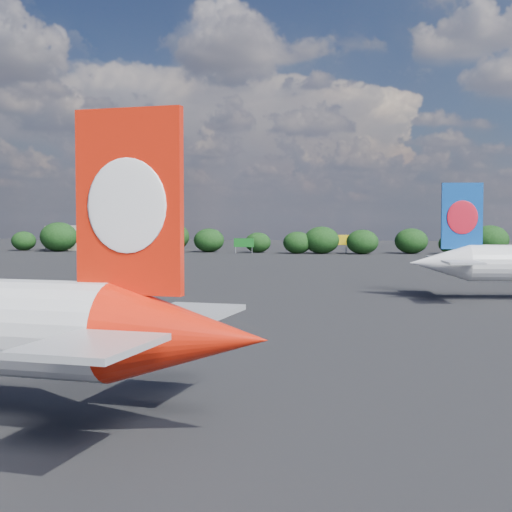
# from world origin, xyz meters

# --- Properties ---
(ground) EXTENTS (500.00, 500.00, 0.00)m
(ground) POSITION_xyz_m (0.00, 60.00, 0.00)
(ground) COLOR black
(ground) RESTS_ON ground
(terminal_building) EXTENTS (42.00, 16.00, 8.00)m
(terminal_building) POSITION_xyz_m (-65.00, 192.00, 4.00)
(terminal_building) COLOR gray
(terminal_building) RESTS_ON ground
(highway_sign) EXTENTS (6.00, 0.30, 4.50)m
(highway_sign) POSITION_xyz_m (-18.00, 176.00, 3.13)
(highway_sign) COLOR #125C1A
(highway_sign) RESTS_ON ground
(billboard_yellow) EXTENTS (5.00, 0.30, 5.50)m
(billboard_yellow) POSITION_xyz_m (12.00, 182.00, 3.87)
(billboard_yellow) COLOR yellow
(billboard_yellow) RESTS_ON ground
(horizon_treeline) EXTENTS (208.25, 16.17, 9.34)m
(horizon_treeline) POSITION_xyz_m (4.54, 180.96, 3.96)
(horizon_treeline) COLOR black
(horizon_treeline) RESTS_ON ground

